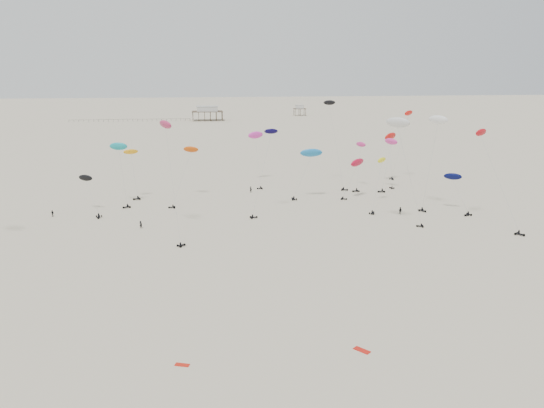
{
  "coord_description": "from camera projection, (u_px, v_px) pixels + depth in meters",
  "views": [
    {
      "loc": [
        -14.42,
        -20.58,
        35.21
      ],
      "look_at": [
        0.0,
        88.0,
        7.0
      ],
      "focal_mm": 35.0,
      "sensor_mm": 36.0,
      "label": 1
    }
  ],
  "objects": [
    {
      "name": "rig_8",
      "position": [
        309.0,
        158.0,
        145.19
      ],
      "size": [
        9.24,
        4.81,
        14.15
      ],
      "rotation": [
        0.0,
        0.0,
        0.25
      ],
      "color": "black",
      "rests_on": "ground"
    },
    {
      "name": "rig_3",
      "position": [
        90.0,
        192.0,
        131.41
      ],
      "size": [
        6.86,
        10.83,
        11.52
      ],
      "rotation": [
        0.0,
        0.0,
        3.18
      ],
      "color": "black",
      "rests_on": "ground"
    },
    {
      "name": "rig_15",
      "position": [
        390.0,
        140.0,
        165.97
      ],
      "size": [
        6.85,
        15.1,
        17.44
      ],
      "rotation": [
        0.0,
        0.0,
        0.43
      ],
      "color": "black",
      "rests_on": "ground"
    },
    {
      "name": "rig_17",
      "position": [
        256.0,
        140.0,
        167.34
      ],
      "size": [
        5.63,
        16.57,
        18.99
      ],
      "rotation": [
        0.0,
        0.0,
        1.7
      ],
      "color": "black",
      "rests_on": "ground"
    },
    {
      "name": "ground_plane",
      "position": [
        237.0,
        154.0,
        222.37
      ],
      "size": [
        900.0,
        900.0,
        0.0
      ],
      "primitive_type": "plane",
      "color": "beige"
    },
    {
      "name": "rig_9",
      "position": [
        187.0,
        160.0,
        145.32
      ],
      "size": [
        8.36,
        15.91,
        18.67
      ],
      "rotation": [
        0.0,
        0.0,
        1.55
      ],
      "color": "black",
      "rests_on": "ground"
    },
    {
      "name": "rig_13",
      "position": [
        400.0,
        132.0,
        118.21
      ],
      "size": [
        9.14,
        7.31,
        24.78
      ],
      "rotation": [
        0.0,
        0.0,
        1.26
      ],
      "color": "black",
      "rests_on": "ground"
    },
    {
      "name": "rig_11",
      "position": [
        335.0,
        134.0,
        160.43
      ],
      "size": [
        5.14,
        15.02,
        26.88
      ],
      "rotation": [
        0.0,
        0.0,
        4.32
      ],
      "color": "black",
      "rests_on": "ground"
    },
    {
      "name": "rig_19",
      "position": [
        457.0,
        186.0,
        133.2
      ],
      "size": [
        4.8,
        10.09,
        10.34
      ],
      "rotation": [
        0.0,
        0.0,
        2.01
      ],
      "color": "black",
      "rests_on": "ground"
    },
    {
      "name": "pavilion_main",
      "position": [
        207.0,
        114.0,
        364.03
      ],
      "size": [
        21.0,
        13.0,
        9.8
      ],
      "color": "brown",
      "rests_on": "ground"
    },
    {
      "name": "spectator_0",
      "position": [
        141.0,
        228.0,
        119.92
      ],
      "size": [
        0.89,
        0.77,
        2.05
      ],
      "primitive_type": "imported",
      "rotation": [
        0.0,
        0.0,
        2.72
      ],
      "color": "black",
      "rests_on": "ground"
    },
    {
      "name": "grounded_kite_a",
      "position": [
        362.0,
        351.0,
        68.02
      ],
      "size": [
        2.11,
        2.26,
        0.08
      ],
      "primitive_type": "cube",
      "rotation": [
        0.0,
        0.0,
        -0.87
      ],
      "color": "red",
      "rests_on": "ground"
    },
    {
      "name": "pier_fence",
      "position": [
        130.0,
        120.0,
        358.26
      ],
      "size": [
        80.2,
        0.2,
        1.5
      ],
      "color": "black",
      "rests_on": "ground"
    },
    {
      "name": "spectator_2",
      "position": [
        53.0,
        216.0,
        129.34
      ],
      "size": [
        1.26,
        1.08,
        1.87
      ],
      "primitive_type": "imported",
      "rotation": [
        0.0,
        0.0,
        5.75
      ],
      "color": "black",
      "rests_on": "ground"
    },
    {
      "name": "rig_10",
      "position": [
        389.0,
        155.0,
        155.56
      ],
      "size": [
        7.07,
        8.25,
        15.3
      ],
      "rotation": [
        0.0,
        0.0,
        1.75
      ],
      "color": "black",
      "rests_on": "ground"
    },
    {
      "name": "grounded_kite_b",
      "position": [
        182.0,
        365.0,
        64.68
      ],
      "size": [
        1.93,
        1.24,
        0.07
      ],
      "primitive_type": "cube",
      "rotation": [
        0.0,
        0.0,
        -0.33
      ],
      "color": "red",
      "rests_on": "ground"
    },
    {
      "name": "pavilion_small",
      "position": [
        300.0,
        111.0,
        401.94
      ],
      "size": [
        9.0,
        7.0,
        8.0
      ],
      "color": "brown",
      "rests_on": "ground"
    },
    {
      "name": "rig_5",
      "position": [
        168.0,
        144.0,
        113.71
      ],
      "size": [
        6.06,
        17.72,
        26.15
      ],
      "rotation": [
        0.0,
        0.0,
        5.36
      ],
      "color": "black",
      "rests_on": "ground"
    },
    {
      "name": "spectator_1",
      "position": [
        400.0,
        214.0,
        131.33
      ],
      "size": [
        1.16,
        1.12,
        2.09
      ],
      "primitive_type": "imported",
      "rotation": [
        0.0,
        0.0,
        5.56
      ],
      "color": "black",
      "rests_on": "ground"
    },
    {
      "name": "rig_18",
      "position": [
        120.0,
        159.0,
        138.19
      ],
      "size": [
        5.53,
        7.94,
        16.45
      ],
      "rotation": [
        0.0,
        0.0,
        2.14
      ],
      "color": "black",
      "rests_on": "ground"
    },
    {
      "name": "rig_1",
      "position": [
        379.0,
        178.0,
        137.87
      ],
      "size": [
        9.15,
        15.57,
        17.27
      ],
      "rotation": [
        0.0,
        0.0,
        5.63
      ],
      "color": "black",
      "rests_on": "ground"
    },
    {
      "name": "rig_4",
      "position": [
        405.0,
        127.0,
        169.38
      ],
      "size": [
        7.83,
        4.52,
        22.32
      ],
      "rotation": [
        0.0,
        0.0,
        3.3
      ],
      "color": "black",
      "rests_on": "ground"
    },
    {
      "name": "rig_0",
      "position": [
        493.0,
        162.0,
        120.78
      ],
      "size": [
        6.36,
        17.99,
        24.35
      ],
      "rotation": [
        0.0,
        0.0,
        3.65
      ],
      "color": "black",
      "rests_on": "ground"
    },
    {
      "name": "rig_14",
      "position": [
        356.0,
        166.0,
        145.8
      ],
      "size": [
        8.1,
        5.73,
        11.35
      ],
      "rotation": [
        0.0,
        0.0,
        4.29
      ],
      "color": "black",
      "rests_on": "ground"
    },
    {
      "name": "rig_2",
      "position": [
        359.0,
        164.0,
        157.22
      ],
      "size": [
        5.88,
        9.95,
        14.19
      ],
      "rotation": [
        0.0,
        0.0,
        1.82
      ],
      "color": "black",
      "rests_on": "ground"
    },
    {
      "name": "spectator_3",
      "position": [
        251.0,
        192.0,
        154.34
      ],
      "size": [
        0.93,
        0.93,
        2.14
      ],
      "primitive_type": "imported",
      "rotation": [
        0.0,
        0.0,
        2.38
      ],
      "color": "black",
      "rests_on": "ground"
    },
    {
      "name": "rig_7",
      "position": [
        265.0,
        162.0,
        129.5
      ],
      "size": [
        8.03,
        8.99,
        21.26
      ],
      "rotation": [
        0.0,
        0.0,
        4.88
      ],
      "color": "black",
      "rests_on": "ground"
    },
    {
      "name": "rig_12",
      "position": [
        133.0,
        167.0,
        145.06
      ],
      "size": [
        4.55,
        4.95,
        13.93
      ],
      "rotation": [
        0.0,
        0.0,
        1.94
      ],
      "color": "black",
      "rests_on": "ground"
    },
    {
      "name": "rig_6",
      "position": [
        435.0,
        136.0,
        133.07
      ],
      "size": [
        7.73,
        8.36,
        23.86
      ],
      "rotation": [
        0.0,
        0.0,
        3.53
      ],
      "color": "black",
      "rests_on": "ground"
    }
  ]
}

